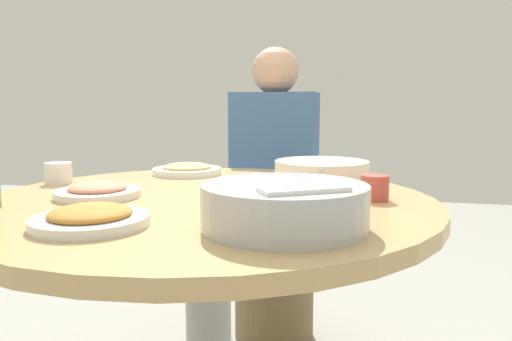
% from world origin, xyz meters
% --- Properties ---
extents(round_dining_table, '(1.13, 1.13, 0.76)m').
position_xyz_m(round_dining_table, '(0.00, 0.00, 0.65)').
color(round_dining_table, '#99999E').
rests_on(round_dining_table, ground).
extents(rice_bowl, '(0.31, 0.31, 0.09)m').
position_xyz_m(rice_bowl, '(-0.26, -0.24, 0.80)').
color(rice_bowl, '#B2B5BA').
rests_on(rice_bowl, round_dining_table).
extents(soup_bowl, '(0.30, 0.27, 0.07)m').
position_xyz_m(soup_bowl, '(0.28, -0.26, 0.79)').
color(soup_bowl, white).
rests_on(soup_bowl, round_dining_table).
extents(dish_noodles, '(0.23, 0.23, 0.04)m').
position_xyz_m(dish_noodles, '(0.37, 0.19, 0.77)').
color(dish_noodles, white).
rests_on(dish_noodles, round_dining_table).
extents(dish_shrimp, '(0.21, 0.21, 0.04)m').
position_xyz_m(dish_shrimp, '(-0.06, 0.26, 0.77)').
color(dish_shrimp, silver).
rests_on(dish_shrimp, round_dining_table).
extents(dish_tofu_braise, '(0.22, 0.22, 0.04)m').
position_xyz_m(dish_tofu_braise, '(-0.32, 0.12, 0.78)').
color(dish_tofu_braise, silver).
rests_on(dish_tofu_braise, round_dining_table).
extents(tea_cup_near, '(0.08, 0.08, 0.06)m').
position_xyz_m(tea_cup_near, '(0.11, 0.49, 0.79)').
color(tea_cup_near, white).
rests_on(tea_cup_near, round_dining_table).
extents(tea_cup_far, '(0.07, 0.07, 0.06)m').
position_xyz_m(tea_cup_far, '(0.05, -0.41, 0.79)').
color(tea_cup_far, '#BD463C').
rests_on(tea_cup_far, round_dining_table).
extents(stool_for_diner_left, '(0.34, 0.34, 0.46)m').
position_xyz_m(stool_for_diner_left, '(0.81, -0.03, 0.23)').
color(stool_for_diner_left, brown).
rests_on(stool_for_diner_left, ground).
extents(diner_left, '(0.35, 0.35, 0.76)m').
position_xyz_m(diner_left, '(0.81, -0.03, 0.78)').
color(diner_left, '#2D333D').
rests_on(diner_left, stool_for_diner_left).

